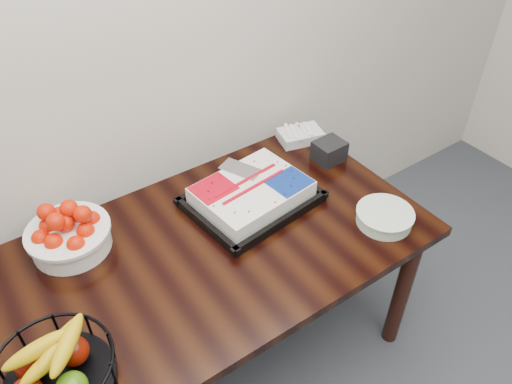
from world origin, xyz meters
TOP-DOWN VIEW (x-y plane):
  - table at (0.00, 2.00)m, footprint 1.80×0.90m
  - cake_tray at (0.35, 2.11)m, footprint 0.52×0.43m
  - tangerine_bowl at (-0.33, 2.28)m, footprint 0.30×0.30m
  - fruit_basket at (-0.54, 1.77)m, footprint 0.33×0.33m
  - plate_stack at (0.71, 1.72)m, footprint 0.22×0.22m
  - fork_bag at (0.79, 2.35)m, footprint 0.22×0.18m
  - napkin_box at (0.80, 2.16)m, footprint 0.13×0.12m

SIDE VIEW (x-z plane):
  - table at x=0.00m, z-range 0.29..1.04m
  - plate_stack at x=0.71m, z-range 0.75..0.80m
  - fork_bag at x=0.79m, z-range 0.75..0.81m
  - cake_tray at x=0.35m, z-range 0.75..0.84m
  - napkin_box at x=0.80m, z-range 0.75..0.84m
  - fruit_basket at x=-0.54m, z-range 0.73..0.91m
  - tangerine_bowl at x=-0.33m, z-range 0.74..0.93m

